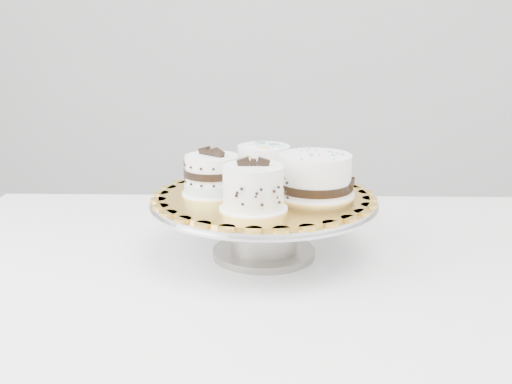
# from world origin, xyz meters

# --- Properties ---
(table) EXTENTS (1.33, 0.94, 0.75)m
(table) POSITION_xyz_m (0.09, 0.11, 0.68)
(table) COLOR white
(table) RESTS_ON floor
(cake_stand) EXTENTS (0.38, 0.38, 0.10)m
(cake_stand) POSITION_xyz_m (0.05, 0.15, 0.82)
(cake_stand) COLOR gray
(cake_stand) RESTS_ON table
(cake_board) EXTENTS (0.45, 0.45, 0.01)m
(cake_board) POSITION_xyz_m (0.05, 0.15, 0.86)
(cake_board) COLOR gold
(cake_board) RESTS_ON cake_stand
(cake_swirl) EXTENTS (0.11, 0.11, 0.08)m
(cake_swirl) POSITION_xyz_m (0.04, 0.07, 0.89)
(cake_swirl) COLOR white
(cake_swirl) RESTS_ON cake_board
(cake_banded) EXTENTS (0.12, 0.12, 0.08)m
(cake_banded) POSITION_xyz_m (-0.04, 0.15, 0.89)
(cake_banded) COLOR white
(cake_banded) RESTS_ON cake_board
(cake_dots) EXTENTS (0.11, 0.11, 0.07)m
(cake_dots) POSITION_xyz_m (0.04, 0.23, 0.89)
(cake_dots) COLOR white
(cake_dots) RESTS_ON cake_board
(cake_ribbon) EXTENTS (0.14, 0.13, 0.07)m
(cake_ribbon) POSITION_xyz_m (0.13, 0.16, 0.89)
(cake_ribbon) COLOR white
(cake_ribbon) RESTS_ON cake_board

